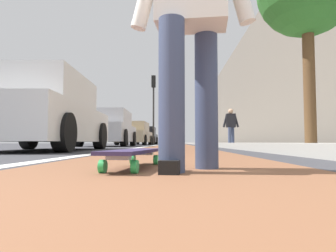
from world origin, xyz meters
TOP-DOWN VIEW (x-y plane):
  - ground_plane at (10.00, 0.00)m, footprint 80.00×80.00m
  - bike_lane_paint at (24.00, 0.00)m, footprint 56.00×1.83m
  - lane_stripe_white at (20.00, 1.06)m, footprint 52.00×0.16m
  - sidewalk_curb at (18.00, -3.04)m, footprint 52.00×3.20m
  - building_facade at (22.00, -6.08)m, footprint 40.00×1.20m
  - skateboard at (1.00, 0.19)m, footprint 0.86×0.29m
  - skater_person at (0.85, -0.16)m, footprint 0.44×0.72m
  - parked_car_near at (4.94, 2.59)m, footprint 4.06×2.04m
  - parked_car_mid at (11.50, 2.78)m, footprint 4.33×1.99m
  - parked_car_far at (18.27, 2.65)m, footprint 4.54×2.05m
  - parked_car_end at (24.51, 2.61)m, footprint 4.36×2.01m
  - traffic_light at (18.94, 1.46)m, footprint 0.33×0.28m
  - pedestrian_distant at (11.86, -2.44)m, footprint 0.45×0.71m

SIDE VIEW (x-z plane):
  - ground_plane at x=10.00m, z-range 0.00..0.00m
  - bike_lane_paint at x=24.00m, z-range 0.00..0.00m
  - lane_stripe_white at x=20.00m, z-range 0.00..0.01m
  - sidewalk_curb at x=18.00m, z-range 0.00..0.15m
  - skateboard at x=1.00m, z-range 0.04..0.15m
  - parked_car_near at x=4.94m, z-range -0.03..1.44m
  - parked_car_far at x=18.27m, z-range -0.03..1.45m
  - parked_car_end at x=24.51m, z-range -0.02..1.47m
  - parked_car_mid at x=11.50m, z-range -0.02..1.47m
  - pedestrian_distant at x=11.86m, z-range 0.12..1.74m
  - skater_person at x=0.85m, z-range 0.12..1.76m
  - traffic_light at x=18.94m, z-range 0.87..5.60m
  - building_facade at x=22.00m, z-range 0.00..8.73m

